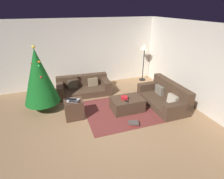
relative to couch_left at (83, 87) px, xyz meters
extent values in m
plane|color=#93704C|center=(0.11, -2.24, -0.25)|extent=(6.40, 6.40, 0.00)
cube|color=silver|center=(0.11, 0.90, 1.05)|extent=(6.40, 0.12, 2.60)
cube|color=silver|center=(3.25, -2.24, 1.05)|extent=(0.12, 6.40, 2.60)
cube|color=#473323|center=(0.00, -0.09, -0.13)|extent=(1.94, 0.99, 0.23)
cube|color=#473323|center=(0.01, 0.24, 0.18)|extent=(1.91, 0.33, 0.41)
cube|color=#473323|center=(0.82, -0.13, 0.12)|extent=(0.28, 0.91, 0.27)
cube|color=#473323|center=(-0.83, -0.05, 0.12)|extent=(0.28, 0.91, 0.27)
cube|color=#8C7A5B|center=(0.38, 0.02, 0.13)|extent=(0.37, 0.18, 0.31)
cube|color=brown|center=(-0.38, 0.06, 0.13)|extent=(0.36, 0.16, 0.31)
cube|color=#473323|center=(2.26, -1.75, -0.14)|extent=(0.90, 1.84, 0.21)
cube|color=#473323|center=(2.59, -1.75, 0.24)|extent=(0.24, 1.83, 0.55)
cube|color=#473323|center=(2.27, -2.55, 0.10)|extent=(0.89, 0.24, 0.26)
cube|color=#473323|center=(2.26, -0.95, 0.10)|extent=(0.89, 0.24, 0.26)
cube|color=#BCB299|center=(2.39, -2.12, 0.12)|extent=(0.17, 0.37, 0.31)
cube|color=#716B5B|center=(2.39, -1.38, 0.12)|extent=(0.16, 0.37, 0.31)
cube|color=#473323|center=(1.06, -1.67, -0.04)|extent=(0.96, 0.66, 0.40)
cube|color=red|center=(0.96, -1.68, 0.20)|extent=(0.22, 0.21, 0.09)
cube|color=black|center=(0.97, -1.83, 0.17)|extent=(0.10, 0.17, 0.02)
cylinder|color=brown|center=(-1.41, -0.77, -0.11)|extent=(0.10, 0.10, 0.28)
cone|color=#145F1E|center=(-1.41, -0.77, 0.86)|extent=(1.05, 1.05, 1.66)
sphere|color=red|center=(-1.53, -0.79, 1.27)|extent=(0.05, 0.05, 0.05)
sphere|color=#2699E5|center=(-1.49, -0.68, 1.30)|extent=(0.06, 0.06, 0.06)
sphere|color=red|center=(-1.55, -0.60, 0.93)|extent=(0.05, 0.05, 0.05)
sphere|color=red|center=(-1.44, -0.60, 1.10)|extent=(0.08, 0.08, 0.08)
sphere|color=orange|center=(-1.33, -0.85, 1.32)|extent=(0.07, 0.07, 0.07)
sphere|color=red|center=(-1.34, -0.99, 0.91)|extent=(0.06, 0.06, 0.06)
sphere|color=green|center=(-1.34, -0.90, 1.22)|extent=(0.07, 0.07, 0.07)
sphere|color=#F2D84C|center=(-1.41, -0.77, 1.73)|extent=(0.10, 0.10, 0.10)
cube|color=#4C3323|center=(-0.56, -1.57, 0.04)|extent=(0.52, 0.44, 0.56)
cube|color=silver|center=(-0.56, -1.57, 0.33)|extent=(0.39, 0.37, 0.02)
cube|color=black|center=(-0.64, -1.71, 0.46)|extent=(0.39, 0.36, 0.09)
cube|color=#B7332D|center=(0.91, -2.48, -0.22)|extent=(0.28, 0.18, 0.06)
cube|color=#4C423D|center=(0.91, -2.48, -0.17)|extent=(0.32, 0.27, 0.05)
cylinder|color=black|center=(2.72, 0.47, -0.23)|extent=(0.28, 0.28, 0.02)
cylinder|color=black|center=(2.72, 0.47, 0.43)|extent=(0.04, 0.04, 1.35)
cone|color=beige|center=(2.72, 0.47, 1.23)|extent=(0.36, 0.36, 0.24)
cube|color=brown|center=(1.06, -1.67, -0.24)|extent=(2.60, 2.00, 0.01)
camera|label=1|loc=(-0.98, -6.18, 2.75)|focal=29.00mm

